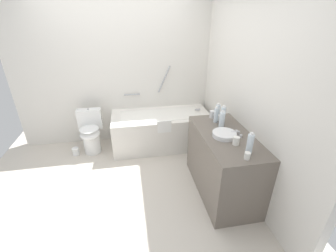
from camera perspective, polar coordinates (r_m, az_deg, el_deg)
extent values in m
plane|color=beige|center=(3.33, -10.33, -14.14)|extent=(4.10, 4.10, 0.00)
cube|color=silver|center=(4.05, -12.10, 12.93)|extent=(3.50, 0.10, 2.46)
cube|color=silver|center=(3.07, 19.11, 7.76)|extent=(0.10, 3.11, 2.46)
cube|color=silver|center=(4.00, -1.75, -0.96)|extent=(1.67, 0.76, 0.60)
cube|color=white|center=(3.89, -1.80, 2.41)|extent=(1.37, 0.55, 0.09)
cylinder|color=#ABABB0|center=(4.00, 7.50, 4.12)|extent=(0.09, 0.03, 0.03)
cylinder|color=#ABABB0|center=(4.05, -1.01, 11.70)|extent=(0.23, 0.03, 0.47)
cylinder|color=#ABABB0|center=(4.07, -9.10, 7.87)|extent=(0.28, 0.03, 0.03)
cube|color=white|center=(3.56, -0.93, -0.15)|extent=(0.22, 0.03, 0.20)
cylinder|color=white|center=(4.06, -18.69, -3.90)|extent=(0.27, 0.27, 0.37)
ellipsoid|color=white|center=(3.93, -19.14, -1.88)|extent=(0.33, 0.36, 0.16)
ellipsoid|color=white|center=(3.89, -19.34, -0.70)|extent=(0.31, 0.34, 0.02)
cube|color=white|center=(4.05, -19.18, 1.71)|extent=(0.39, 0.16, 0.35)
cylinder|color=#9F9FA4|center=(3.99, -19.55, 4.04)|extent=(0.03, 0.03, 0.01)
cube|color=#6B6056|center=(3.02, 13.70, -9.16)|extent=(0.61, 1.23, 0.84)
cylinder|color=white|center=(2.75, 14.06, -2.07)|extent=(0.28, 0.28, 0.05)
cylinder|color=silver|center=(2.83, 17.44, -1.74)|extent=(0.02, 0.02, 0.05)
cylinder|color=silver|center=(2.80, 16.59, -1.38)|extent=(0.10, 0.02, 0.02)
cylinder|color=silver|center=(2.79, 17.95, -2.45)|extent=(0.03, 0.03, 0.04)
cylinder|color=silver|center=(2.88, 16.90, -1.32)|extent=(0.03, 0.03, 0.04)
cylinder|color=silver|center=(2.47, 20.01, -4.32)|extent=(0.07, 0.07, 0.22)
cylinder|color=white|center=(2.41, 20.45, -1.86)|extent=(0.04, 0.04, 0.02)
cylinder|color=silver|center=(3.06, 12.06, 2.67)|extent=(0.06, 0.06, 0.20)
cylinder|color=white|center=(3.02, 12.25, 4.57)|extent=(0.03, 0.03, 0.02)
cylinder|color=silver|center=(2.95, 13.49, 1.60)|extent=(0.07, 0.07, 0.20)
cylinder|color=white|center=(2.91, 13.72, 3.56)|extent=(0.04, 0.04, 0.02)
cylinder|color=silver|center=(3.19, 12.48, 3.58)|extent=(0.06, 0.06, 0.19)
cylinder|color=white|center=(3.15, 12.67, 5.38)|extent=(0.03, 0.03, 0.02)
cylinder|color=silver|center=(3.04, 13.73, 2.62)|extent=(0.06, 0.06, 0.23)
cylinder|color=white|center=(2.99, 13.99, 4.83)|extent=(0.04, 0.04, 0.02)
cylinder|color=white|center=(2.40, 19.42, -7.11)|extent=(0.06, 0.06, 0.08)
cylinder|color=white|center=(2.61, 16.87, -3.60)|extent=(0.07, 0.07, 0.09)
cylinder|color=white|center=(3.20, 11.04, 2.93)|extent=(0.07, 0.07, 0.10)
cylinder|color=white|center=(3.14, 13.12, 2.01)|extent=(0.08, 0.08, 0.08)
cylinder|color=white|center=(4.13, -22.29, -5.96)|extent=(0.11, 0.11, 0.13)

